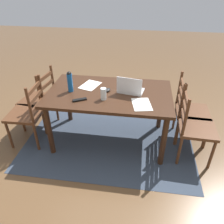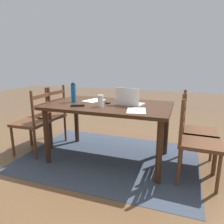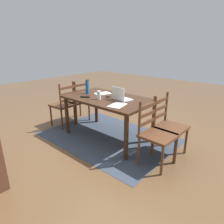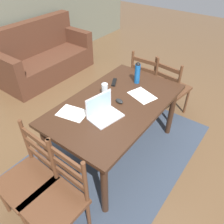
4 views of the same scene
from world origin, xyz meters
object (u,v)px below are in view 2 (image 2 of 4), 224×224
(laptop, at_px, (129,101))
(computer_mouse, at_px, (108,102))
(chair_left_near, at_px, (195,131))
(tv_remote, at_px, (78,105))
(chair_right_far, at_px, (34,122))
(drinking_glass, at_px, (101,101))
(chair_right_near, at_px, (49,116))
(water_bottle, at_px, (74,92))
(dining_table, at_px, (109,111))
(chair_left_far, at_px, (196,141))

(laptop, xyz_separation_m, computer_mouse, (0.29, -0.00, -0.04))
(chair_left_near, distance_m, tv_remote, 1.51)
(laptop, relative_size, tv_remote, 2.10)
(chair_right_far, height_order, drinking_glass, chair_right_far)
(chair_right_near, relative_size, computer_mouse, 9.50)
(tv_remote, bearing_deg, water_bottle, -169.63)
(chair_right_near, height_order, chair_left_near, same)
(dining_table, height_order, laptop, laptop)
(drinking_glass, bearing_deg, chair_right_far, 0.09)
(computer_mouse, xyz_separation_m, tv_remote, (0.30, 0.29, -0.01))
(chair_right_near, relative_size, water_bottle, 3.49)
(chair_left_far, distance_m, water_bottle, 1.65)
(chair_right_near, distance_m, tv_remote, 0.94)
(laptop, bearing_deg, dining_table, 6.03)
(chair_right_far, distance_m, drinking_glass, 1.11)
(chair_left_far, xyz_separation_m, chair_right_far, (2.17, 0.00, 0.00))
(water_bottle, bearing_deg, chair_left_near, -171.67)
(chair_right_far, height_order, computer_mouse, chair_right_far)
(dining_table, xyz_separation_m, tv_remote, (0.32, 0.26, 0.10))
(dining_table, relative_size, computer_mouse, 15.97)
(water_bottle, bearing_deg, chair_right_far, 14.01)
(chair_left_far, bearing_deg, chair_right_far, 0.01)
(chair_right_far, xyz_separation_m, water_bottle, (-0.59, -0.15, 0.45))
(chair_left_far, distance_m, laptop, 0.93)
(chair_left_far, relative_size, chair_left_near, 1.00)
(chair_right_near, bearing_deg, chair_left_near, -179.82)
(water_bottle, xyz_separation_m, drinking_glass, (-0.46, 0.15, -0.07))
(dining_table, bearing_deg, tv_remote, 39.02)
(chair_left_far, xyz_separation_m, computer_mouse, (1.11, -0.22, 0.32))
(laptop, height_order, computer_mouse, laptop)
(chair_left_near, height_order, tv_remote, chair_left_near)
(chair_left_far, bearing_deg, dining_table, -9.80)
(chair_left_far, bearing_deg, water_bottle, -5.28)
(drinking_glass, bearing_deg, chair_left_near, -161.50)
(chair_right_near, height_order, computer_mouse, chair_right_near)
(tv_remote, bearing_deg, laptop, 87.69)
(computer_mouse, bearing_deg, drinking_glass, 99.36)
(water_bottle, xyz_separation_m, tv_remote, (-0.18, 0.22, -0.13))
(dining_table, distance_m, water_bottle, 0.55)
(chair_left_near, bearing_deg, drinking_glass, 18.50)
(chair_left_near, height_order, drinking_glass, chair_left_near)
(chair_right_near, height_order, laptop, laptop)
(water_bottle, distance_m, drinking_glass, 0.48)
(laptop, relative_size, computer_mouse, 3.57)
(chair_right_far, xyz_separation_m, chair_left_near, (-2.17, -0.38, 0.00))
(dining_table, bearing_deg, water_bottle, 4.75)
(water_bottle, bearing_deg, chair_right_near, -20.91)
(chair_right_near, distance_m, chair_left_far, 2.21)
(tv_remote, bearing_deg, chair_left_near, 79.25)
(chair_right_near, xyz_separation_m, chair_left_far, (-2.17, 0.37, 0.00))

